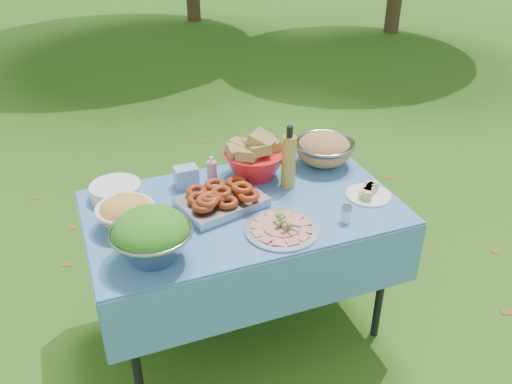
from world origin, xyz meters
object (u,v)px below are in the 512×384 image
at_px(pasta_bowl_steel, 324,148).
at_px(picnic_table, 244,269).
at_px(plate_stack, 116,191).
at_px(salad_bowl, 152,236).
at_px(bread_bowl, 255,157).
at_px(oil_bottle, 289,157).
at_px(charcuterie_platter, 282,223).

bearing_deg(pasta_bowl_steel, picnic_table, -155.33).
xyz_separation_m(plate_stack, pasta_bowl_steel, (1.10, -0.04, 0.05)).
bearing_deg(pasta_bowl_steel, salad_bowl, -154.18).
bearing_deg(plate_stack, picnic_table, -28.53).
relative_size(bread_bowl, oil_bottle, 1.00).
bearing_deg(pasta_bowl_steel, plate_stack, 177.87).
relative_size(bread_bowl, charcuterie_platter, 0.98).
distance_m(pasta_bowl_steel, oil_bottle, 0.33).
distance_m(plate_stack, bread_bowl, 0.71).
distance_m(bread_bowl, oil_bottle, 0.20).
height_order(picnic_table, charcuterie_platter, charcuterie_platter).
bearing_deg(charcuterie_platter, plate_stack, 139.26).
xyz_separation_m(picnic_table, oil_bottle, (0.28, 0.10, 0.54)).
relative_size(salad_bowl, oil_bottle, 1.03).
height_order(picnic_table, salad_bowl, salad_bowl).
xyz_separation_m(pasta_bowl_steel, charcuterie_platter, (-0.47, -0.51, -0.05)).
bearing_deg(bread_bowl, pasta_bowl_steel, 0.01).
bearing_deg(bread_bowl, oil_bottle, -52.98).
bearing_deg(salad_bowl, plate_stack, 97.43).
xyz_separation_m(picnic_table, charcuterie_platter, (0.09, -0.25, 0.42)).
xyz_separation_m(salad_bowl, bread_bowl, (0.64, 0.50, -0.00)).
bearing_deg(bread_bowl, picnic_table, -121.87).
relative_size(picnic_table, salad_bowl, 4.32).
bearing_deg(pasta_bowl_steel, charcuterie_platter, -132.47).
bearing_deg(salad_bowl, picnic_table, 27.14).
distance_m(salad_bowl, bread_bowl, 0.81).
bearing_deg(bread_bowl, charcuterie_platter, -97.54).
distance_m(picnic_table, bread_bowl, 0.58).
bearing_deg(plate_stack, oil_bottle, -13.56).
distance_m(picnic_table, salad_bowl, 0.73).
height_order(picnic_table, plate_stack, plate_stack).
bearing_deg(oil_bottle, salad_bowl, -155.57).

